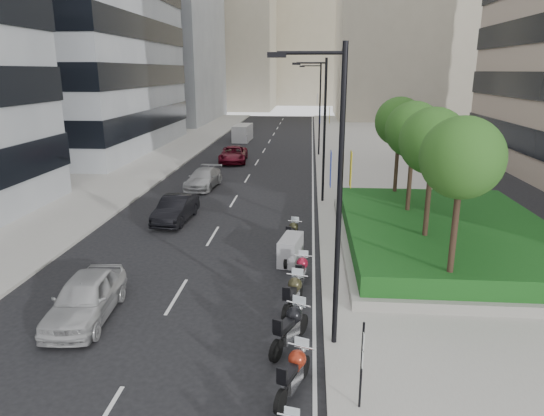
# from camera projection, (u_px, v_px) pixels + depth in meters

# --- Properties ---
(ground) EXTENTS (160.00, 160.00, 0.00)m
(ground) POSITION_uv_depth(u_px,v_px,m) (190.00, 358.00, 14.44)
(ground) COLOR black
(ground) RESTS_ON ground
(sidewalk_right) EXTENTS (10.00, 100.00, 0.15)m
(sidewalk_right) POSITION_uv_depth(u_px,v_px,m) (373.00, 167.00, 42.51)
(sidewalk_right) COLOR #9E9B93
(sidewalk_right) RESTS_ON ground
(sidewalk_left) EXTENTS (8.00, 100.00, 0.15)m
(sidewalk_left) POSITION_uv_depth(u_px,v_px,m) (140.00, 164.00, 44.10)
(sidewalk_left) COLOR #9E9B93
(sidewalk_left) RESTS_ON ground
(lane_edge) EXTENTS (0.12, 100.00, 0.01)m
(lane_edge) POSITION_uv_depth(u_px,v_px,m) (313.00, 167.00, 42.93)
(lane_edge) COLOR silver
(lane_edge) RESTS_ON ground
(lane_centre) EXTENTS (0.12, 100.00, 0.01)m
(lane_centre) POSITION_uv_depth(u_px,v_px,m) (254.00, 166.00, 43.32)
(lane_centre) COLOR silver
(lane_centre) RESTS_ON ground
(building_grey_far) EXTENTS (22.00, 26.00, 30.00)m
(building_grey_far) POSITION_uv_depth(u_px,v_px,m) (145.00, 28.00, 79.29)
(building_grey_far) COLOR gray
(building_grey_far) RESTS_ON ground
(building_cream_right) EXTENTS (28.00, 24.00, 36.00)m
(building_cream_right) POSITION_uv_depth(u_px,v_px,m) (420.00, 13.00, 84.57)
(building_cream_right) COLOR #B7AD93
(building_cream_right) RESTS_ON ground
(building_cream_left) EXTENTS (26.00, 24.00, 34.00)m
(building_cream_left) POSITION_uv_depth(u_px,v_px,m) (216.00, 30.00, 107.06)
(building_cream_left) COLOR #B7AD93
(building_cream_left) RESTS_ON ground
(building_cream_centre) EXTENTS (30.00, 24.00, 38.00)m
(building_cream_centre) POSITION_uv_depth(u_px,v_px,m) (307.00, 27.00, 124.17)
(building_cream_centre) COLOR #B7AD93
(building_cream_centre) RESTS_ON ground
(planter) EXTENTS (10.00, 14.00, 0.40)m
(planter) POSITION_uv_depth(u_px,v_px,m) (445.00, 242.00, 23.17)
(planter) COLOR gray
(planter) RESTS_ON sidewalk_right
(hedge) EXTENTS (9.40, 13.40, 0.80)m
(hedge) POSITION_uv_depth(u_px,v_px,m) (447.00, 230.00, 23.01)
(hedge) COLOR #124014
(hedge) RESTS_ON planter
(tree_0) EXTENTS (2.80, 2.80, 6.30)m
(tree_0) POSITION_uv_depth(u_px,v_px,m) (462.00, 159.00, 16.15)
(tree_0) COLOR #332319
(tree_0) RESTS_ON planter
(tree_1) EXTENTS (2.80, 2.80, 6.30)m
(tree_1) POSITION_uv_depth(u_px,v_px,m) (433.00, 142.00, 19.98)
(tree_1) COLOR #332319
(tree_1) RESTS_ON planter
(tree_2) EXTENTS (2.80, 2.80, 6.30)m
(tree_2) POSITION_uv_depth(u_px,v_px,m) (414.00, 130.00, 23.82)
(tree_2) COLOR #332319
(tree_2) RESTS_ON planter
(tree_3) EXTENTS (2.80, 2.80, 6.30)m
(tree_3) POSITION_uv_depth(u_px,v_px,m) (400.00, 122.00, 27.66)
(tree_3) COLOR #332319
(tree_3) RESTS_ON planter
(lamp_post_0) EXTENTS (2.34, 0.45, 9.00)m
(lamp_post_0) POSITION_uv_depth(u_px,v_px,m) (334.00, 187.00, 13.70)
(lamp_post_0) COLOR black
(lamp_post_0) RESTS_ON ground
(lamp_post_1) EXTENTS (2.34, 0.45, 9.00)m
(lamp_post_1) POSITION_uv_depth(u_px,v_px,m) (322.00, 124.00, 30.00)
(lamp_post_1) COLOR black
(lamp_post_1) RESTS_ON ground
(lamp_post_2) EXTENTS (2.34, 0.45, 9.00)m
(lamp_post_2) POSITION_uv_depth(u_px,v_px,m) (318.00, 105.00, 47.26)
(lamp_post_2) COLOR black
(lamp_post_2) RESTS_ON ground
(parking_sign) EXTENTS (0.06, 0.32, 2.50)m
(parking_sign) POSITION_uv_depth(u_px,v_px,m) (362.00, 361.00, 11.76)
(parking_sign) COLOR black
(parking_sign) RESTS_ON ground
(motorcycle_1) EXTENTS (1.00, 2.17, 1.13)m
(motorcycle_1) POSITION_uv_depth(u_px,v_px,m) (294.00, 373.00, 12.71)
(motorcycle_1) COLOR black
(motorcycle_1) RESTS_ON ground
(motorcycle_2) EXTENTS (1.19, 2.28, 1.22)m
(motorcycle_2) POSITION_uv_depth(u_px,v_px,m) (290.00, 327.00, 14.88)
(motorcycle_2) COLOR black
(motorcycle_2) RESTS_ON ground
(motorcycle_3) EXTENTS (0.87, 2.33, 1.18)m
(motorcycle_3) POSITION_uv_depth(u_px,v_px,m) (293.00, 295.00, 17.10)
(motorcycle_3) COLOR black
(motorcycle_3) RESTS_ON ground
(motorcycle_4) EXTENTS (0.72, 2.17, 1.08)m
(motorcycle_4) POSITION_uv_depth(u_px,v_px,m) (301.00, 272.00, 19.19)
(motorcycle_4) COLOR black
(motorcycle_4) RESTS_ON ground
(motorcycle_5) EXTENTS (1.12, 2.05, 1.18)m
(motorcycle_5) POSITION_uv_depth(u_px,v_px,m) (291.00, 250.00, 21.48)
(motorcycle_5) COLOR black
(motorcycle_5) RESTS_ON ground
(motorcycle_6) EXTENTS (0.75, 2.14, 1.08)m
(motorcycle_6) POSITION_uv_depth(u_px,v_px,m) (292.00, 233.00, 23.70)
(motorcycle_6) COLOR black
(motorcycle_6) RESTS_ON ground
(car_a) EXTENTS (2.16, 4.64, 1.54)m
(car_a) POSITION_uv_depth(u_px,v_px,m) (86.00, 298.00, 16.56)
(car_a) COLOR #ADADAF
(car_a) RESTS_ON ground
(car_b) EXTENTS (1.79, 4.48, 1.45)m
(car_b) POSITION_uv_depth(u_px,v_px,m) (176.00, 209.00, 27.35)
(car_b) COLOR black
(car_b) RESTS_ON ground
(car_c) EXTENTS (2.29, 4.88, 1.38)m
(car_c) POSITION_uv_depth(u_px,v_px,m) (203.00, 178.00, 35.24)
(car_c) COLOR #AEADB0
(car_c) RESTS_ON ground
(car_d) EXTENTS (2.77, 5.39, 1.46)m
(car_d) POSITION_uv_depth(u_px,v_px,m) (233.00, 154.00, 45.15)
(car_d) COLOR #5F0B1B
(car_d) RESTS_ON ground
(delivery_van) EXTENTS (2.03, 4.74, 1.95)m
(delivery_van) POSITION_uv_depth(u_px,v_px,m) (242.00, 134.00, 58.68)
(delivery_van) COLOR silver
(delivery_van) RESTS_ON ground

